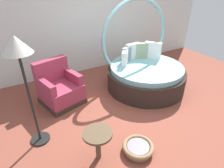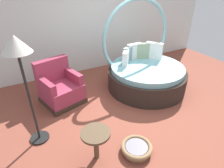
{
  "view_description": "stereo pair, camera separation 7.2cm",
  "coord_description": "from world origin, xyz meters",
  "px_view_note": "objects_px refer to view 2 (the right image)",
  "views": [
    {
      "loc": [
        -2.05,
        -2.59,
        2.46
      ],
      "look_at": [
        -0.42,
        0.32,
        0.55
      ],
      "focal_mm": 30.14,
      "sensor_mm": 36.0,
      "label": 1
    },
    {
      "loc": [
        -1.99,
        -2.62,
        2.46
      ],
      "look_at": [
        -0.42,
        0.32,
        0.55
      ],
      "focal_mm": 30.14,
      "sensor_mm": 36.0,
      "label": 2
    }
  ],
  "objects_px": {
    "red_armchair": "(60,88)",
    "floor_lamp": "(18,56)",
    "side_table": "(96,137)",
    "round_daybed": "(145,72)",
    "pet_basket": "(136,148)"
  },
  "relations": [
    {
      "from": "pet_basket",
      "to": "round_daybed",
      "type": "bearing_deg",
      "value": 50.48
    },
    {
      "from": "floor_lamp",
      "to": "red_armchair",
      "type": "bearing_deg",
      "value": 56.29
    },
    {
      "from": "round_daybed",
      "to": "red_armchair",
      "type": "relative_size",
      "value": 2.12
    },
    {
      "from": "pet_basket",
      "to": "floor_lamp",
      "type": "xyz_separation_m",
      "value": [
        -1.33,
        1.03,
        1.46
      ]
    },
    {
      "from": "floor_lamp",
      "to": "side_table",
      "type": "bearing_deg",
      "value": -48.81
    },
    {
      "from": "red_armchair",
      "to": "pet_basket",
      "type": "relative_size",
      "value": 1.92
    },
    {
      "from": "pet_basket",
      "to": "side_table",
      "type": "height_order",
      "value": "side_table"
    },
    {
      "from": "red_armchair",
      "to": "floor_lamp",
      "type": "distance_m",
      "value": 1.67
    },
    {
      "from": "floor_lamp",
      "to": "pet_basket",
      "type": "bearing_deg",
      "value": -37.65
    },
    {
      "from": "red_armchair",
      "to": "floor_lamp",
      "type": "height_order",
      "value": "floor_lamp"
    },
    {
      "from": "pet_basket",
      "to": "side_table",
      "type": "relative_size",
      "value": 0.98
    },
    {
      "from": "side_table",
      "to": "floor_lamp",
      "type": "bearing_deg",
      "value": 131.19
    },
    {
      "from": "red_armchair",
      "to": "floor_lamp",
      "type": "bearing_deg",
      "value": -123.71
    },
    {
      "from": "round_daybed",
      "to": "floor_lamp",
      "type": "height_order",
      "value": "round_daybed"
    },
    {
      "from": "red_armchair",
      "to": "floor_lamp",
      "type": "relative_size",
      "value": 0.54
    }
  ]
}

